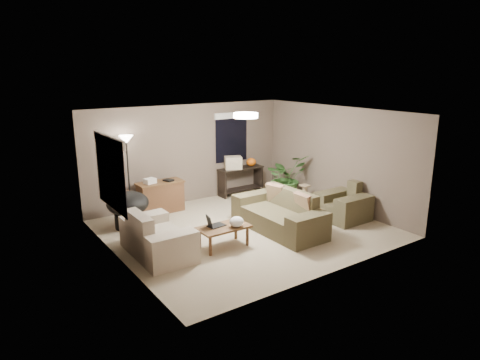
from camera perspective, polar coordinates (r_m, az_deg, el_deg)
room_shell at (r=8.92m, az=0.73°, el=0.98°), size 5.50×5.50×5.50m
main_sofa at (r=9.20m, az=5.33°, el=-4.87°), size 0.95×2.20×0.85m
throw_pillows at (r=9.25m, az=6.59°, el=-2.48°), size 0.32×1.37×0.47m
loveseat at (r=8.12m, az=-11.12°, el=-7.78°), size 0.90×1.60×0.85m
armchair at (r=10.07m, az=13.61°, el=-3.47°), size 0.95×1.00×0.85m
coffee_table at (r=8.28m, az=-2.20°, el=-6.60°), size 1.00×0.55×0.42m
laptop at (r=8.23m, az=-3.58°, el=-5.84°), size 0.39×0.27×0.24m
plastic_bag at (r=8.21m, az=-0.46°, el=-5.58°), size 0.31×0.29×0.20m
desk at (r=10.42m, az=-10.54°, el=-2.22°), size 1.10×0.50×0.75m
desk_papers at (r=10.24m, az=-11.42°, el=-0.10°), size 0.72×0.31×0.12m
console_table at (r=11.70m, az=0.10°, el=0.18°), size 1.30×0.40×0.75m
pumpkin at (r=11.80m, az=1.49°, el=2.41°), size 0.28×0.28×0.22m
cardboard_box at (r=11.45m, az=-0.93°, el=2.32°), size 0.54×0.49×0.33m
papasan_chair at (r=9.55m, az=-14.71°, el=-3.48°), size 1.16×1.16×0.80m
floor_lamp at (r=9.97m, az=-14.86°, el=3.98°), size 0.32×0.32×1.91m
ceiling_fixture at (r=8.71m, az=0.76°, el=8.60°), size 0.50×0.50×0.10m
houseplant at (r=11.30m, az=6.13°, el=-0.27°), size 1.08×1.20×0.94m
cat_scratching_post at (r=11.04m, az=8.61°, el=-2.08°), size 0.32×0.32×0.50m
window_left at (r=7.87m, az=-17.01°, el=2.48°), size 0.05×1.56×1.33m
window_back at (r=11.55m, az=-1.14°, el=6.82°), size 1.06×0.05×1.33m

